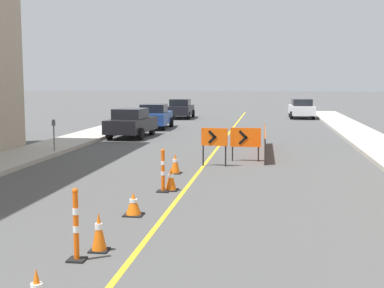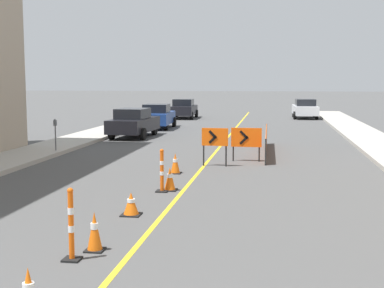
# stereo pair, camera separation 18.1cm
# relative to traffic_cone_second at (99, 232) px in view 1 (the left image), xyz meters

# --- Properties ---
(lane_stripe) EXTENTS (0.12, 50.50, 0.01)m
(lane_stripe) POSITION_rel_traffic_cone_second_xyz_m (0.69, 18.29, -0.36)
(lane_stripe) COLOR gold
(lane_stripe) RESTS_ON ground_plane
(sidewalk_left) EXTENTS (2.36, 50.50, 0.17)m
(sidewalk_left) POSITION_rel_traffic_cone_second_xyz_m (-6.75, 18.29, -0.28)
(sidewalk_left) COLOR #ADA89E
(sidewalk_left) RESTS_ON ground_plane
(sidewalk_right) EXTENTS (2.36, 50.50, 0.17)m
(sidewalk_right) POSITION_rel_traffic_cone_second_xyz_m (8.14, 18.29, -0.28)
(sidewalk_right) COLOR #ADA89E
(sidewalk_right) RESTS_ON ground_plane
(traffic_cone_second) EXTENTS (0.34, 0.34, 0.73)m
(traffic_cone_second) POSITION_rel_traffic_cone_second_xyz_m (0.00, 0.00, 0.00)
(traffic_cone_second) COLOR black
(traffic_cone_second) RESTS_ON ground_plane
(traffic_cone_third) EXTENTS (0.44, 0.44, 0.54)m
(traffic_cone_third) POSITION_rel_traffic_cone_second_xyz_m (-0.03, 2.63, -0.10)
(traffic_cone_third) COLOR black
(traffic_cone_third) RESTS_ON ground_plane
(traffic_cone_fourth) EXTENTS (0.39, 0.39, 0.67)m
(traffic_cone_fourth) POSITION_rel_traffic_cone_second_xyz_m (0.31, 5.53, -0.03)
(traffic_cone_fourth) COLOR black
(traffic_cone_fourth) RESTS_ON ground_plane
(traffic_cone_fifth) EXTENTS (0.39, 0.39, 0.69)m
(traffic_cone_fifth) POSITION_rel_traffic_cone_second_xyz_m (-0.05, 8.29, -0.02)
(traffic_cone_fifth) COLOR black
(traffic_cone_fifth) RESTS_ON ground_plane
(delineator_post_front) EXTENTS (0.30, 0.30, 1.29)m
(delineator_post_front) POSITION_rel_traffic_cone_second_xyz_m (-0.22, -0.56, 0.20)
(delineator_post_front) COLOR black
(delineator_post_front) RESTS_ON ground_plane
(delineator_post_rear) EXTENTS (0.33, 0.33, 1.22)m
(delineator_post_rear) POSITION_rel_traffic_cone_second_xyz_m (0.13, 5.32, 0.16)
(delineator_post_rear) COLOR black
(delineator_post_rear) RESTS_ON ground_plane
(arrow_barricade_primary) EXTENTS (0.97, 0.13, 1.40)m
(arrow_barricade_primary) POSITION_rel_traffic_cone_second_xyz_m (1.09, 10.02, 0.63)
(arrow_barricade_primary) COLOR #EF560C
(arrow_barricade_primary) RESTS_ON ground_plane
(arrow_barricade_secondary) EXTENTS (1.18, 0.10, 1.30)m
(arrow_barricade_secondary) POSITION_rel_traffic_cone_second_xyz_m (2.15, 11.40, 0.52)
(arrow_barricade_secondary) COLOR #EF560C
(arrow_barricade_secondary) RESTS_ON ground_plane
(safety_mesh_fence) EXTENTS (0.13, 6.81, 0.99)m
(safety_mesh_fence) POSITION_rel_traffic_cone_second_xyz_m (2.87, 13.85, 0.13)
(safety_mesh_fence) COLOR #EF560C
(safety_mesh_fence) RESTS_ON ground_plane
(parked_car_curb_near) EXTENTS (2.05, 4.40, 1.59)m
(parked_car_curb_near) POSITION_rel_traffic_cone_second_xyz_m (-4.44, 19.24, 0.44)
(parked_car_curb_near) COLOR black
(parked_car_curb_near) RESTS_ON ground_plane
(parked_car_curb_mid) EXTENTS (2.03, 4.39, 1.59)m
(parked_car_curb_mid) POSITION_rel_traffic_cone_second_xyz_m (-4.33, 24.75, 0.44)
(parked_car_curb_mid) COLOR navy
(parked_car_curb_mid) RESTS_ON ground_plane
(parked_car_curb_far) EXTENTS (1.95, 4.35, 1.59)m
(parked_car_curb_far) POSITION_rel_traffic_cone_second_xyz_m (-4.19, 34.08, 0.44)
(parked_car_curb_far) COLOR black
(parked_car_curb_far) RESTS_ON ground_plane
(parked_car_opposite_side) EXTENTS (2.01, 4.38, 1.59)m
(parked_car_opposite_side) POSITION_rel_traffic_cone_second_xyz_m (5.66, 35.56, 0.44)
(parked_car_opposite_side) COLOR silver
(parked_car_opposite_side) RESTS_ON ground_plane
(parking_meter_near_curb) EXTENTS (0.12, 0.11, 1.33)m
(parking_meter_near_curb) POSITION_rel_traffic_cone_second_xyz_m (-5.92, 12.12, 0.74)
(parking_meter_near_curb) COLOR #4C4C51
(parking_meter_near_curb) RESTS_ON sidewalk_left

